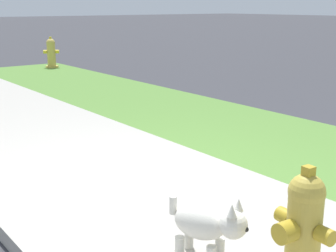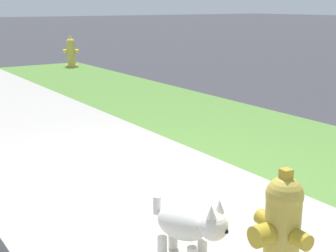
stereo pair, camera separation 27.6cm
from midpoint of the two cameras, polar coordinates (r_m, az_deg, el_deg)
ground_plane at (r=4.06m, az=-1.58°, el=-8.01°), size 120.00×120.00×0.00m
sidewalk_pavement at (r=4.06m, az=-1.58°, el=-7.94°), size 18.00×2.21×0.01m
grass_verge at (r=5.48m, az=18.24°, el=-2.65°), size 18.00×2.18×0.01m
fire_hydrant_at_driveway at (r=12.35m, az=-11.10°, el=8.81°), size 0.37×0.39×0.78m
fire_hydrant_far_end at (r=2.72m, az=16.55°, el=-12.58°), size 0.38×0.35×0.72m
small_white_dog at (r=2.95m, az=5.35°, el=-11.95°), size 0.51×0.33×0.44m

